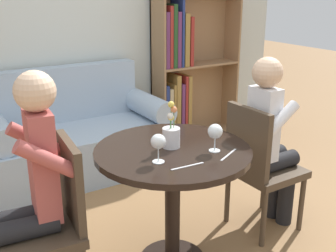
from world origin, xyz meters
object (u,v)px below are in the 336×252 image
(bookshelf_right, at_px, (183,70))
(wine_glass_right, at_px, (215,132))
(person_right, at_px, (271,141))
(wine_glass_left, at_px, (158,143))
(chair_left, at_px, (51,218))
(person_left, at_px, (29,192))
(couch, at_px, (78,138))
(chair_right, at_px, (259,164))
(flower_vase, at_px, (171,134))

(bookshelf_right, xyz_separation_m, wine_glass_right, (-1.13, -2.00, 0.11))
(person_right, relative_size, wine_glass_left, 7.84)
(person_right, xyz_separation_m, wine_glass_right, (-0.61, -0.17, 0.23))
(bookshelf_right, xyz_separation_m, wine_glass_left, (-1.47, -1.96, 0.11))
(wine_glass_left, relative_size, wine_glass_right, 0.98)
(chair_left, bearing_deg, person_left, -93.85)
(wine_glass_left, bearing_deg, person_right, 8.04)
(chair_left, bearing_deg, person_right, 93.76)
(wine_glass_left, bearing_deg, bookshelf_right, 53.17)
(person_left, distance_m, wine_glass_right, 1.01)
(bookshelf_right, height_order, wine_glass_right, bookshelf_right)
(person_right, bearing_deg, bookshelf_right, -16.63)
(couch, xyz_separation_m, person_right, (0.79, -1.56, 0.32))
(chair_left, bearing_deg, bookshelf_right, 137.36)
(person_right, distance_m, wine_glass_left, 0.98)
(person_right, bearing_deg, wine_glass_left, 97.36)
(chair_left, bearing_deg, wine_glass_right, 81.72)
(chair_right, xyz_separation_m, person_right, (0.09, 0.00, 0.14))
(couch, xyz_separation_m, chair_right, (0.69, -1.56, 0.18))
(bookshelf_right, distance_m, person_right, 1.91)
(bookshelf_right, distance_m, wine_glass_left, 2.45)
(wine_glass_left, bearing_deg, flower_vase, 40.26)
(person_right, xyz_separation_m, flower_vase, (-0.78, 0.01, 0.20))
(person_right, height_order, flower_vase, person_right)
(chair_left, xyz_separation_m, person_left, (-0.09, 0.01, 0.17))
(person_left, height_order, wine_glass_left, person_left)
(chair_left, xyz_separation_m, wine_glass_right, (0.87, -0.22, 0.37))
(person_left, xyz_separation_m, wine_glass_right, (0.96, -0.23, 0.20))
(bookshelf_right, relative_size, flower_vase, 6.01)
(chair_right, relative_size, wine_glass_right, 5.74)
(chair_left, height_order, flower_vase, flower_vase)
(bookshelf_right, xyz_separation_m, chair_right, (-0.61, -1.83, -0.26))
(chair_left, xyz_separation_m, wine_glass_left, (0.53, -0.19, 0.37))
(person_right, height_order, wine_glass_right, person_right)
(couch, bearing_deg, wine_glass_left, -95.47)
(bookshelf_right, relative_size, chair_right, 1.77)
(couch, bearing_deg, wine_glass_right, -84.09)
(chair_right, bearing_deg, flower_vase, 88.35)
(chair_left, distance_m, flower_vase, 0.78)
(couch, distance_m, wine_glass_left, 1.79)
(wine_glass_right, bearing_deg, person_left, 166.38)
(bookshelf_right, xyz_separation_m, chair_left, (-2.00, -1.78, -0.26))
(person_left, bearing_deg, wine_glass_right, 82.12)
(chair_right, bearing_deg, bookshelf_right, -19.24)
(wine_glass_left, bearing_deg, person_left, 162.11)
(bookshelf_right, relative_size, wine_glass_right, 10.19)
(bookshelf_right, height_order, chair_right, bookshelf_right)
(person_right, bearing_deg, person_left, 86.90)
(couch, relative_size, bookshelf_right, 1.00)
(chair_right, height_order, flower_vase, flower_vase)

